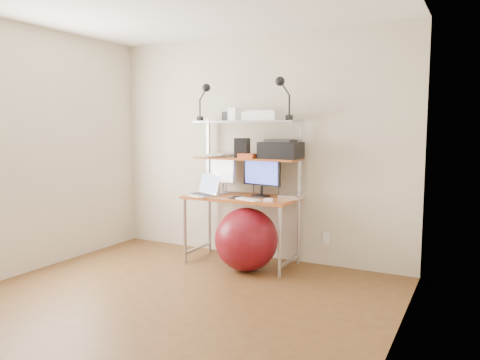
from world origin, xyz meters
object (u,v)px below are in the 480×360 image
object	(u,v)px
monitor_black	(262,175)
printer	(281,150)
laptop	(206,191)
exercise_ball	(246,239)
monitor_silver	(222,173)

from	to	relation	value
monitor_black	printer	size ratio (longest dim) A/B	1.08
laptop	exercise_ball	xyz separation A→B (m)	(0.54, -0.09, -0.46)
monitor_silver	printer	bearing A→B (deg)	19.39
exercise_ball	printer	bearing A→B (deg)	56.01
monitor_black	monitor_silver	bearing A→B (deg)	-174.11
exercise_ball	laptop	bearing A→B (deg)	170.44
monitor_silver	laptop	distance (m)	0.31
printer	monitor_black	bearing A→B (deg)	-166.33
monitor_silver	exercise_ball	world-z (taller)	monitor_silver
monitor_black	printer	world-z (taller)	printer
printer	exercise_ball	xyz separation A→B (m)	(-0.23, -0.34, -0.92)
monitor_silver	printer	world-z (taller)	printer
laptop	monitor_black	bearing A→B (deg)	44.09
monitor_black	laptop	world-z (taller)	monitor_black
monitor_silver	monitor_black	bearing A→B (deg)	14.83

